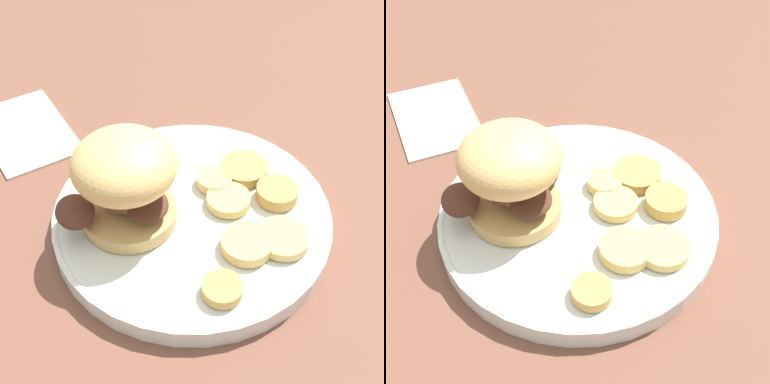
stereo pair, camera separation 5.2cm
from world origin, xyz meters
The scene contains 11 objects.
ground_plane centered at (0.00, 0.00, 0.00)m, with size 4.00×4.00×0.00m, color brown.
dinner_plate centered at (0.00, 0.00, 0.01)m, with size 0.28×0.28×0.02m.
sandwich centered at (0.01, -0.06, 0.08)m, with size 0.10×0.12×0.10m.
potato_round_0 centered at (-0.01, 0.04, 0.03)m, with size 0.04×0.04×0.01m, color #DBB766.
potato_round_1 centered at (0.05, 0.05, 0.03)m, with size 0.05×0.05×0.01m, color #DBB766.
potato_round_2 centered at (-0.03, 0.03, 0.03)m, with size 0.04×0.04×0.01m, color #DBB766.
potato_round_3 centered at (0.10, 0.02, 0.03)m, with size 0.04×0.04×0.01m, color tan.
potato_round_4 centered at (-0.01, 0.09, 0.03)m, with size 0.04×0.04×0.01m, color tan.
potato_round_5 centered at (-0.05, 0.06, 0.03)m, with size 0.05×0.05×0.01m, color tan.
potato_round_6 centered at (0.05, 0.08, 0.03)m, with size 0.05×0.05×0.01m, color #DBB766.
napkin centered at (-0.17, -0.19, 0.00)m, with size 0.15×0.10×0.01m, color beige.
Camera 2 is at (0.37, 0.02, 0.42)m, focal length 50.00 mm.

